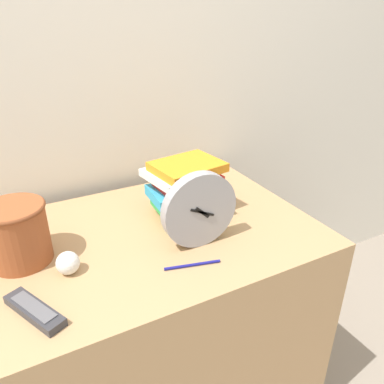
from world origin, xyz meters
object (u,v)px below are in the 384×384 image
(desk_clock, at_px, (200,210))
(crumpled_paper_ball, at_px, (68,263))
(tv_remote, at_px, (34,310))
(book_stack, at_px, (186,187))
(basket, at_px, (17,232))
(pen, at_px, (192,265))

(desk_clock, bearing_deg, crumpled_paper_ball, 173.53)
(crumpled_paper_ball, bearing_deg, tv_remote, -130.80)
(book_stack, relative_size, basket, 1.49)
(book_stack, distance_m, basket, 0.52)
(basket, distance_m, crumpled_paper_ball, 0.16)
(crumpled_paper_ball, bearing_deg, desk_clock, -6.47)
(tv_remote, bearing_deg, basket, 90.39)
(desk_clock, height_order, basket, desk_clock)
(desk_clock, xyz_separation_m, basket, (-0.47, 0.16, -0.02))
(desk_clock, height_order, book_stack, desk_clock)
(book_stack, bearing_deg, crumpled_paper_ball, -160.46)
(tv_remote, height_order, crumpled_paper_ball, crumpled_paper_ball)
(desk_clock, bearing_deg, tv_remote, -170.98)
(basket, distance_m, pen, 0.47)
(tv_remote, bearing_deg, book_stack, 26.99)
(book_stack, bearing_deg, basket, -176.25)
(tv_remote, height_order, pen, tv_remote)
(desk_clock, relative_size, book_stack, 0.89)
(tv_remote, bearing_deg, crumpled_paper_ball, 49.20)
(desk_clock, relative_size, pen, 1.49)
(desk_clock, distance_m, pen, 0.15)
(pen, bearing_deg, book_stack, 66.34)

